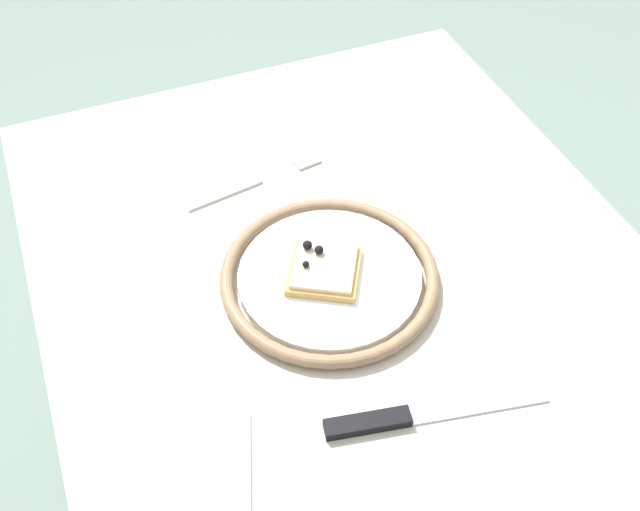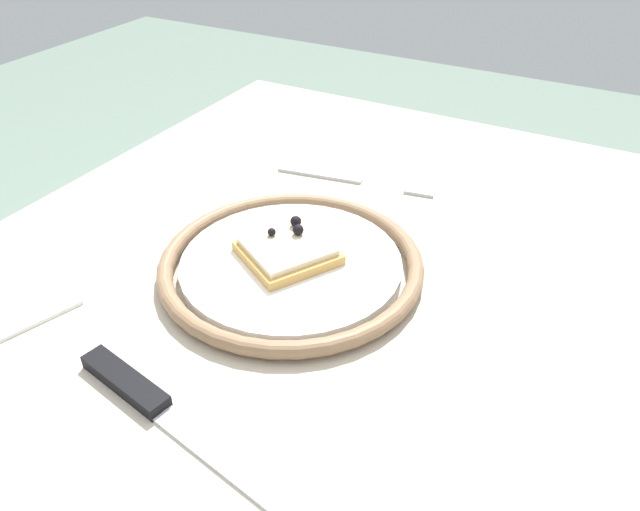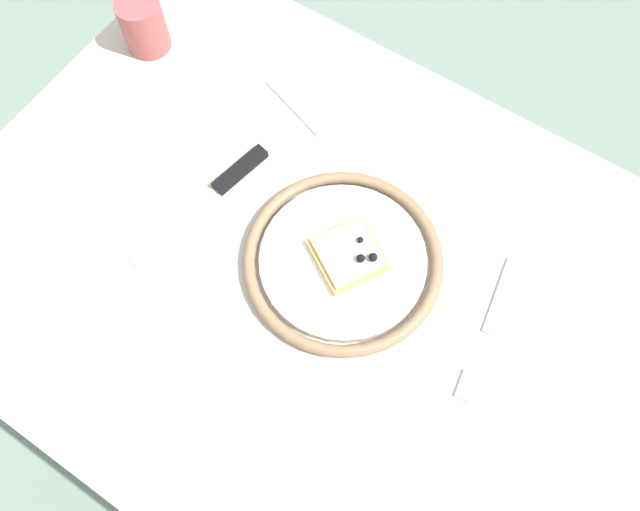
{
  "view_description": "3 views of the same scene",
  "coord_description": "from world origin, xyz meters",
  "px_view_note": "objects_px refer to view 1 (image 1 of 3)",
  "views": [
    {
      "loc": [
        0.5,
        -0.26,
        1.45
      ],
      "look_at": [
        -0.05,
        -0.04,
        0.79
      ],
      "focal_mm": 42.36,
      "sensor_mm": 36.0,
      "label": 1
    },
    {
      "loc": [
        0.39,
        0.23,
        1.12
      ],
      "look_at": [
        -0.05,
        -0.0,
        0.78
      ],
      "focal_mm": 34.74,
      "sensor_mm": 36.0,
      "label": 2
    },
    {
      "loc": [
        -0.19,
        0.26,
        1.54
      ],
      "look_at": [
        -0.01,
        -0.01,
        0.79
      ],
      "focal_mm": 36.28,
      "sensor_mm": 36.0,
      "label": 3
    }
  ],
  "objects_px": {
    "dining_table": "(360,348)",
    "plate": "(329,277)",
    "fork": "(256,181)",
    "pizza_slice_near": "(324,269)",
    "knife": "(399,418)",
    "napkin": "(175,472)"
  },
  "relations": [
    {
      "from": "knife",
      "to": "pizza_slice_near",
      "type": "bearing_deg",
      "value": -179.84
    },
    {
      "from": "dining_table",
      "to": "napkin",
      "type": "distance_m",
      "value": 0.31
    },
    {
      "from": "dining_table",
      "to": "fork",
      "type": "height_order",
      "value": "fork"
    },
    {
      "from": "pizza_slice_near",
      "to": "fork",
      "type": "distance_m",
      "value": 0.2
    },
    {
      "from": "pizza_slice_near",
      "to": "napkin",
      "type": "relative_size",
      "value": 0.76
    },
    {
      "from": "pizza_slice_near",
      "to": "plate",
      "type": "bearing_deg",
      "value": 55.13
    },
    {
      "from": "plate",
      "to": "pizza_slice_near",
      "type": "distance_m",
      "value": 0.01
    },
    {
      "from": "knife",
      "to": "fork",
      "type": "xyz_separation_m",
      "value": [
        -0.4,
        -0.02,
        -0.0
      ]
    },
    {
      "from": "dining_table",
      "to": "napkin",
      "type": "xyz_separation_m",
      "value": [
        0.14,
        -0.26,
        0.11
      ]
    },
    {
      "from": "fork",
      "to": "napkin",
      "type": "height_order",
      "value": "same"
    },
    {
      "from": "dining_table",
      "to": "knife",
      "type": "bearing_deg",
      "value": -11.76
    },
    {
      "from": "dining_table",
      "to": "plate",
      "type": "relative_size",
      "value": 3.73
    },
    {
      "from": "plate",
      "to": "pizza_slice_near",
      "type": "xyz_separation_m",
      "value": [
        -0.0,
        -0.01,
        0.01
      ]
    },
    {
      "from": "dining_table",
      "to": "fork",
      "type": "distance_m",
      "value": 0.26
    },
    {
      "from": "knife",
      "to": "plate",
      "type": "bearing_deg",
      "value": 178.53
    },
    {
      "from": "fork",
      "to": "plate",
      "type": "bearing_deg",
      "value": 7.09
    },
    {
      "from": "napkin",
      "to": "plate",
      "type": "bearing_deg",
      "value": 126.18
    },
    {
      "from": "dining_table",
      "to": "pizza_slice_near",
      "type": "bearing_deg",
      "value": -137.89
    },
    {
      "from": "pizza_slice_near",
      "to": "knife",
      "type": "distance_m",
      "value": 0.2
    },
    {
      "from": "plate",
      "to": "fork",
      "type": "height_order",
      "value": "plate"
    },
    {
      "from": "pizza_slice_near",
      "to": "napkin",
      "type": "height_order",
      "value": "pizza_slice_near"
    },
    {
      "from": "dining_table",
      "to": "knife",
      "type": "height_order",
      "value": "knife"
    }
  ]
}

